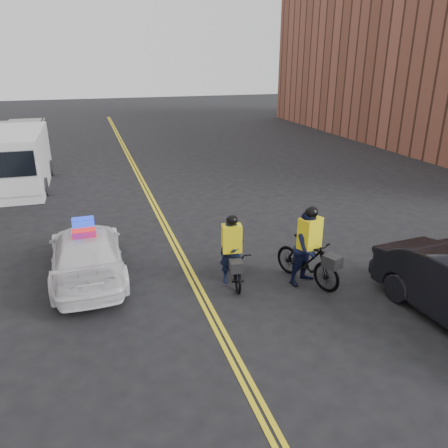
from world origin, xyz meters
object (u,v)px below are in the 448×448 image
at_px(police_cruiser, 87,253).
at_px(cyclist_far, 309,253).
at_px(cyclist_near, 232,259).
at_px(cargo_van, 19,161).

height_order(police_cruiser, cyclist_far, cyclist_far).
height_order(police_cruiser, cyclist_near, cyclist_near).
bearing_deg(cyclist_near, police_cruiser, 166.33).
bearing_deg(police_cruiser, cargo_van, -75.81).
relative_size(cargo_van, cyclist_near, 3.03).
bearing_deg(cyclist_far, cargo_van, 102.16).
distance_m(police_cruiser, cargo_van, 10.22).
height_order(cyclist_near, cyclist_far, cyclist_far).
bearing_deg(cargo_van, cyclist_far, -55.35).
distance_m(cargo_van, cyclist_far, 14.50).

